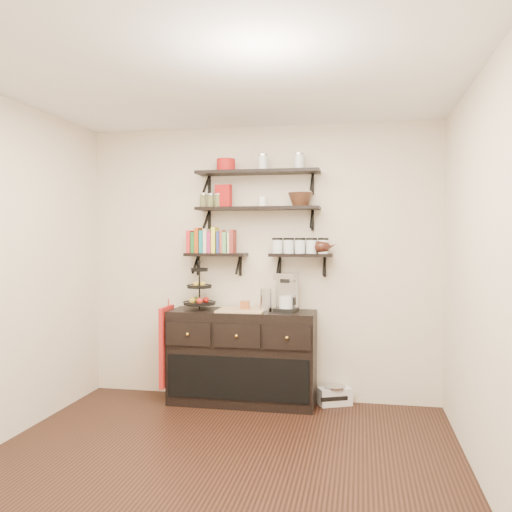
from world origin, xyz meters
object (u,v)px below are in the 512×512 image
Objects in this scene: sideboard at (242,357)px; fruit_stand at (200,293)px; radio at (335,395)px; coffee_maker at (287,293)px.

fruit_stand is (-0.43, 0.00, 0.60)m from sideboard.
radio is (0.88, 0.12, -0.36)m from sideboard.
sideboard is at bearing -165.56° from coffee_maker.
fruit_stand reaches higher than coffee_maker.
coffee_maker is 1.09m from radio.
coffee_maker is at bearing 168.02° from radio.
sideboard is 0.96m from radio.
fruit_stand is 1.63m from radio.
sideboard is at bearing 163.96° from radio.
sideboard is 3.08× the size of fruit_stand.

